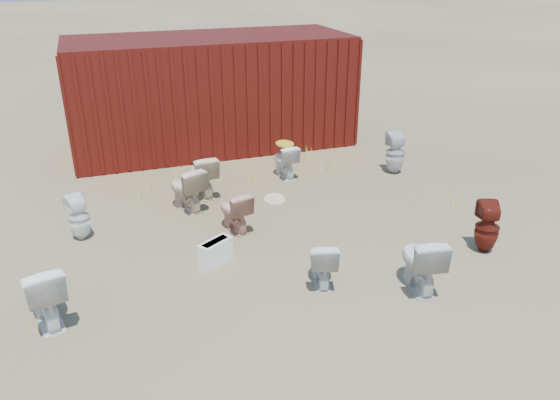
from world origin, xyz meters
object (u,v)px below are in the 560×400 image
object	(u,v)px
toilet_back_a	(79,217)
toilet_back_e	(395,153)
toilet_front_a	(43,293)
toilet_back_beige_left	(186,188)
toilet_back_yellowlid	(285,161)
toilet_front_pink	(235,211)
toilet_front_maroon	(487,227)
toilet_front_c	(322,262)
toilet_back_beige_right	(203,175)
loose_tank	(216,252)
shipping_container	(211,92)
toilet_front_e	(421,261)

from	to	relation	value
toilet_back_a	toilet_back_e	distance (m)	6.00
toilet_front_a	toilet_back_beige_left	size ratio (longest dim) A/B	1.04
toilet_back_yellowlid	toilet_front_pink	bearing A→B (deg)	44.19
toilet_front_maroon	toilet_back_yellowlid	xyz separation A→B (m)	(-1.79, 3.73, -0.05)
toilet_back_yellowlid	toilet_back_e	distance (m)	2.20
toilet_front_a	toilet_front_pink	bearing A→B (deg)	-163.19
toilet_front_pink	toilet_front_c	bearing A→B (deg)	96.76
toilet_back_beige_left	toilet_back_e	distance (m)	4.22
toilet_back_beige_right	loose_tank	xyz separation A→B (m)	(-0.34, -2.41, -0.21)
shipping_container	toilet_back_beige_left	distance (m)	3.60
toilet_front_a	toilet_back_yellowlid	world-z (taller)	toilet_front_a
shipping_container	toilet_front_c	world-z (taller)	shipping_container
toilet_front_e	loose_tank	bearing A→B (deg)	-21.31
toilet_front_pink	toilet_back_beige_left	distance (m)	1.16
toilet_back_beige_left	loose_tank	xyz separation A→B (m)	(0.05, -1.91, -0.21)
toilet_front_a	toilet_front_pink	size ratio (longest dim) A/B	1.21
toilet_front_maroon	toilet_back_e	bearing A→B (deg)	-73.16
toilet_front_c	toilet_back_yellowlid	world-z (taller)	toilet_back_yellowlid
toilet_front_maroon	toilet_front_e	bearing A→B (deg)	42.86
toilet_front_e	loose_tank	size ratio (longest dim) A/B	1.59
toilet_front_a	toilet_back_yellowlid	bearing A→B (deg)	-153.93
toilet_front_pink	toilet_back_beige_left	world-z (taller)	toilet_back_beige_left
toilet_front_e	toilet_back_beige_left	size ratio (longest dim) A/B	1.03
toilet_front_c	toilet_back_a	bearing A→B (deg)	-21.22
toilet_front_a	toilet_back_e	xyz separation A→B (m)	(6.35, 2.90, 0.01)
toilet_front_a	loose_tank	bearing A→B (deg)	-176.33
shipping_container	toilet_front_c	xyz separation A→B (m)	(0.04, -6.16, -0.87)
toilet_front_a	toilet_back_a	size ratio (longest dim) A/B	1.13
toilet_back_beige_left	loose_tank	distance (m)	1.92
shipping_container	toilet_back_e	bearing A→B (deg)	-44.70
toilet_front_e	toilet_back_a	xyz separation A→B (m)	(-4.14, 2.88, -0.04)
toilet_back_beige_left	loose_tank	size ratio (longest dim) A/B	1.55
toilet_back_yellowlid	loose_tank	world-z (taller)	toilet_back_yellowlid
toilet_front_pink	toilet_front_e	size ratio (longest dim) A/B	0.84
toilet_back_a	toilet_back_beige_right	bearing A→B (deg)	-172.82
toilet_back_beige_right	toilet_front_a	bearing A→B (deg)	46.32
toilet_front_pink	toilet_front_maroon	size ratio (longest dim) A/B	0.87
toilet_front_c	toilet_back_e	bearing A→B (deg)	-115.42
toilet_back_yellowlid	loose_tank	xyz separation A→B (m)	(-2.02, -2.77, -0.16)
toilet_front_maroon	loose_tank	size ratio (longest dim) A/B	1.53
toilet_front_a	toilet_front_c	bearing A→B (deg)	161.77
shipping_container	toilet_back_beige_left	bearing A→B (deg)	-110.40
shipping_container	toilet_back_yellowlid	distance (m)	2.72
toilet_front_c	shipping_container	bearing A→B (deg)	-72.48
toilet_back_a	toilet_front_a	bearing A→B (deg)	60.49
toilet_back_a	toilet_back_beige_right	world-z (taller)	toilet_back_beige_right
shipping_container	toilet_front_e	bearing A→B (deg)	-79.88
toilet_front_e	shipping_container	bearing A→B (deg)	-69.05
toilet_front_c	loose_tank	size ratio (longest dim) A/B	1.32
toilet_front_e	toilet_back_beige_right	bearing A→B (deg)	-51.72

